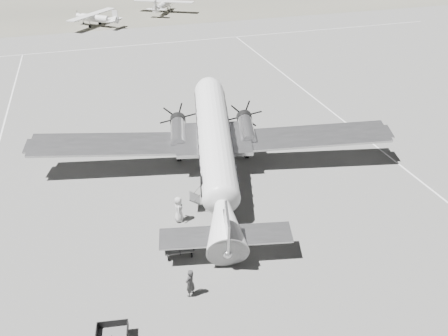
# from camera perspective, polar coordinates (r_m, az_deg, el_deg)

# --- Properties ---
(ground) EXTENTS (260.00, 260.00, 0.00)m
(ground) POSITION_cam_1_polar(r_m,az_deg,el_deg) (30.11, 4.53, -3.87)
(ground) COLOR slate
(ground) RESTS_ON ground
(taxi_line_right) EXTENTS (0.15, 80.00, 0.01)m
(taxi_line_right) POSITION_cam_1_polar(r_m,az_deg,el_deg) (35.78, 22.72, -0.25)
(taxi_line_right) COLOR silver
(taxi_line_right) RESTS_ON ground
(taxi_line_horizon) EXTENTS (90.00, 0.15, 0.01)m
(taxi_line_horizon) POSITION_cam_1_polar(r_m,az_deg,el_deg) (65.72, -8.73, 15.78)
(taxi_line_horizon) COLOR silver
(taxi_line_horizon) RESTS_ON ground
(dc3_airliner) EXTENTS (30.49, 24.17, 5.16)m
(dc3_airliner) POSITION_cam_1_polar(r_m,az_deg,el_deg) (30.52, -1.13, 2.48)
(dc3_airliner) COLOR silver
(dc3_airliner) RESTS_ON ground
(light_plane_left) EXTENTS (13.55, 13.76, 2.22)m
(light_plane_left) POSITION_cam_1_polar(r_m,az_deg,el_deg) (77.47, -16.48, 18.13)
(light_plane_left) COLOR silver
(light_plane_left) RESTS_ON ground
(light_plane_right) EXTENTS (14.07, 13.22, 2.31)m
(light_plane_right) POSITION_cam_1_polar(r_m,az_deg,el_deg) (85.25, -7.94, 20.20)
(light_plane_right) COLOR silver
(light_plane_right) RESTS_ON ground
(baggage_cart_near) EXTENTS (1.88, 1.43, 0.99)m
(baggage_cart_near) POSITION_cam_1_polar(r_m,az_deg,el_deg) (25.44, -5.89, -10.27)
(baggage_cart_near) COLOR #525252
(baggage_cart_near) RESTS_ON ground
(baggage_cart_far) EXTENTS (1.66, 1.29, 0.85)m
(baggage_cart_far) POSITION_cam_1_polar(r_m,az_deg,el_deg) (21.98, -14.32, -20.30)
(baggage_cart_far) COLOR #525252
(baggage_cart_far) RESTS_ON ground
(ground_crew) EXTENTS (0.73, 0.71, 1.69)m
(ground_crew) POSITION_cam_1_polar(r_m,az_deg,el_deg) (22.93, -4.45, -14.73)
(ground_crew) COLOR #2D2D2D
(ground_crew) RESTS_ON ground
(ramp_agent) EXTENTS (0.72, 0.85, 1.54)m
(ramp_agent) POSITION_cam_1_polar(r_m,az_deg,el_deg) (25.62, -5.93, -9.11)
(ramp_agent) COLOR silver
(ramp_agent) RESTS_ON ground
(passenger) EXTENTS (0.73, 0.96, 1.76)m
(passenger) POSITION_cam_1_polar(r_m,az_deg,el_deg) (27.62, -5.94, -5.37)
(passenger) COLOR #AEADAB
(passenger) RESTS_ON ground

